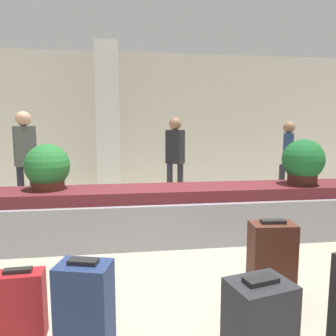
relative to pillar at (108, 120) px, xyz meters
The scene contains 13 objects.
ground_plane 4.73m from the pillar, 78.68° to the right, with size 18.00×18.00×0.00m, color #9E937F.
back_wall 1.27m from the pillar, 46.52° to the left, with size 18.00×0.06×3.20m.
carousel 3.39m from the pillar, 73.87° to the right, with size 8.26×0.83×0.70m.
pillar is the anchor object (origin of this frame).
suitcase_3 5.73m from the pillar, 78.95° to the right, with size 0.41×0.35×0.63m.
suitcase_5 5.10m from the pillar, 95.04° to the right, with size 0.34×0.18×0.52m.
suitcase_6 5.28m from the pillar, 89.57° to the right, with size 0.39×0.31×0.65m.
suitcase_7 5.02m from the pillar, 71.20° to the right, with size 0.39×0.26×0.69m.
potted_plant_1 3.08m from the pillar, 102.12° to the right, with size 0.55×0.55×0.57m.
potted_plant_2 4.14m from the pillar, 48.79° to the right, with size 0.55×0.55×0.61m.
traveler_0 2.09m from the pillar, 129.41° to the right, with size 0.37×0.31×1.72m.
traveler_1 1.84m from the pillar, 42.99° to the right, with size 0.35×0.35×1.63m.
traveler_2 3.72m from the pillar, 22.04° to the right, with size 0.31×0.37×1.56m.
Camera 1 is at (-0.57, -2.79, 1.50)m, focal length 35.00 mm.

